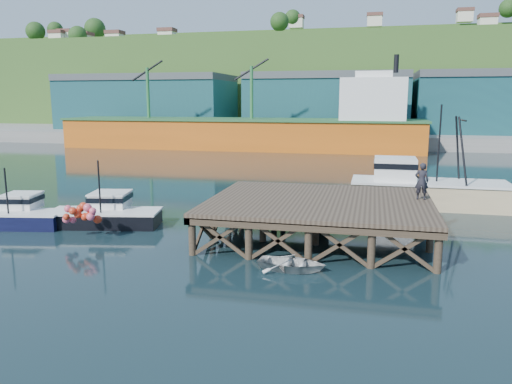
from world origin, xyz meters
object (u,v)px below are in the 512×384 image
(boat_navy, at_px, (16,214))
(dinghy, at_px, (292,263))
(boat_black, at_px, (106,213))
(dockworker, at_px, (422,181))
(trawler, at_px, (426,186))

(boat_navy, bearing_deg, dinghy, -23.30)
(boat_black, relative_size, dinghy, 2.26)
(boat_black, distance_m, dockworker, 18.51)
(boat_navy, bearing_deg, boat_black, 6.05)
(dinghy, bearing_deg, dockworker, -35.07)
(trawler, relative_size, dinghy, 3.51)
(boat_black, bearing_deg, trawler, 16.41)
(boat_black, distance_m, dinghy, 13.49)
(dinghy, bearing_deg, trawler, -19.25)
(boat_black, height_order, trawler, trawler)
(boat_navy, xyz_separation_m, trawler, (24.50, 11.52, 0.74))
(trawler, bearing_deg, boat_navy, -154.61)
(boat_navy, relative_size, boat_black, 0.89)
(boat_black, xyz_separation_m, dinghy, (12.29, -5.55, -0.43))
(dockworker, bearing_deg, boat_navy, 6.53)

